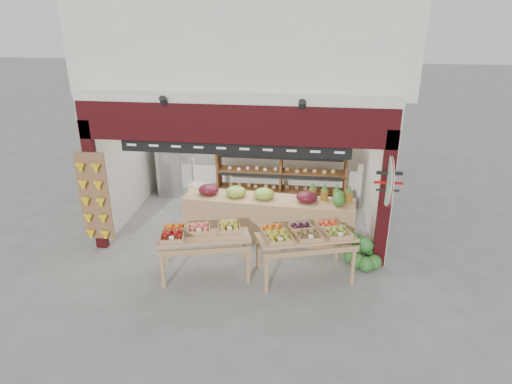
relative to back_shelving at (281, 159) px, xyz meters
The scene contains 11 objects.
ground 2.08m from the back_shelving, 113.51° to the right, with size 60.00×60.00×0.00m, color slate.
shop_structure 2.86m from the back_shelving, behind, with size 6.36×5.12×5.40m.
banana_board 4.40m from the back_shelving, 141.05° to the right, with size 0.60×0.15×1.80m.
gift_sign 3.48m from the back_shelving, 53.08° to the right, with size 0.04×0.93×0.92m.
back_shelving is the anchor object (origin of this frame).
refrigerator 2.79m from the back_shelving, behind, with size 0.68×0.68×1.74m, color silver.
cardboard_stack 2.05m from the back_shelving, 153.57° to the right, with size 1.10×0.80×0.72m.
mid_counter 1.93m from the back_shelving, 94.44° to the right, with size 3.57×0.91×1.10m.
display_table_left 3.56m from the back_shelving, 110.55° to the right, with size 1.76×1.23×1.02m.
display_table_right 3.27m from the back_shelving, 78.39° to the right, with size 1.87×1.38×1.06m.
watermelon_pile 3.33m from the back_shelving, 56.67° to the right, with size 0.70×0.72×0.55m.
Camera 1 is at (1.37, -8.77, 4.65)m, focal length 32.00 mm.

